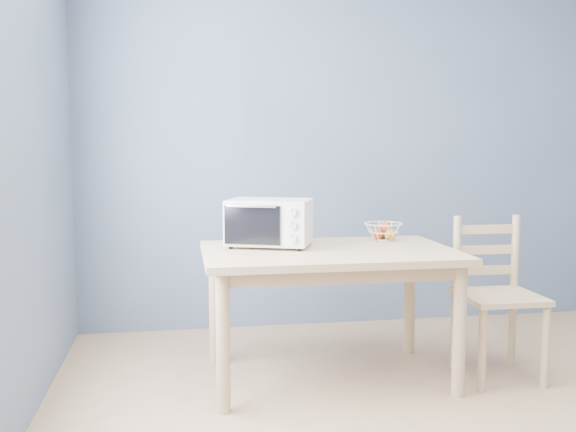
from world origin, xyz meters
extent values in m
cube|color=slate|center=(0.00, 2.25, 1.30)|extent=(4.00, 0.01, 2.60)
cube|color=tan|center=(-0.46, 1.10, 0.73)|extent=(1.40, 0.90, 0.04)
cylinder|color=tan|center=(-1.08, 0.73, 0.35)|extent=(0.07, 0.07, 0.71)
cylinder|color=tan|center=(0.16, 0.73, 0.35)|extent=(0.07, 0.07, 0.71)
cylinder|color=tan|center=(-1.08, 1.47, 0.35)|extent=(0.07, 0.07, 0.71)
cylinder|color=tan|center=(0.16, 1.47, 0.35)|extent=(0.07, 0.07, 0.71)
cube|color=silver|center=(-0.77, 1.26, 0.89)|extent=(0.54, 0.45, 0.26)
cube|color=black|center=(-0.83, 1.28, 0.89)|extent=(0.37, 0.36, 0.20)
cube|color=black|center=(-0.88, 1.13, 0.89)|extent=(0.30, 0.12, 0.22)
cylinder|color=silver|center=(-0.89, 1.11, 1.00)|extent=(0.27, 0.11, 0.01)
cube|color=silver|center=(-0.67, 1.06, 0.89)|extent=(0.12, 0.05, 0.24)
cylinder|color=black|center=(-0.99, 1.22, 0.76)|extent=(0.02, 0.02, 0.02)
cylinder|color=black|center=(-0.63, 1.08, 0.76)|extent=(0.02, 0.02, 0.02)
cylinder|color=black|center=(-0.91, 1.44, 0.76)|extent=(0.02, 0.02, 0.02)
cylinder|color=black|center=(-0.54, 1.30, 0.76)|extent=(0.02, 0.02, 0.02)
cylinder|color=silver|center=(-0.67, 1.05, 0.97)|extent=(0.05, 0.03, 0.05)
cylinder|color=silver|center=(-0.67, 1.05, 0.89)|extent=(0.05, 0.03, 0.05)
cylinder|color=silver|center=(-0.67, 1.05, 0.82)|extent=(0.05, 0.03, 0.05)
torus|color=silver|center=(-0.05, 1.37, 0.85)|extent=(0.24, 0.24, 0.01)
torus|color=silver|center=(-0.05, 1.37, 0.80)|extent=(0.19, 0.19, 0.01)
torus|color=silver|center=(-0.05, 1.37, 0.76)|extent=(0.11, 0.11, 0.01)
sphere|color=red|center=(-0.08, 1.38, 0.79)|extent=(0.07, 0.07, 0.07)
sphere|color=orange|center=(-0.01, 1.36, 0.79)|extent=(0.07, 0.07, 0.07)
sphere|color=tan|center=(-0.05, 1.42, 0.79)|extent=(0.07, 0.07, 0.07)
sphere|color=red|center=(-0.04, 1.37, 0.84)|extent=(0.07, 0.07, 0.07)
cube|color=tan|center=(0.51, 0.96, 0.47)|extent=(0.44, 0.44, 0.03)
cylinder|color=tan|center=(0.32, 0.78, 0.23)|extent=(0.04, 0.04, 0.46)
cylinder|color=tan|center=(0.69, 0.77, 0.23)|extent=(0.04, 0.04, 0.46)
cylinder|color=tan|center=(0.33, 1.15, 0.23)|extent=(0.04, 0.04, 0.46)
cylinder|color=tan|center=(0.69, 1.14, 0.23)|extent=(0.04, 0.04, 0.46)
cylinder|color=tan|center=(0.33, 1.15, 0.69)|extent=(0.04, 0.04, 0.46)
cylinder|color=tan|center=(0.69, 1.14, 0.69)|extent=(0.04, 0.04, 0.46)
cube|color=tan|center=(0.51, 1.14, 0.59)|extent=(0.37, 0.02, 0.05)
cube|color=tan|center=(0.51, 1.14, 0.71)|extent=(0.37, 0.02, 0.05)
cube|color=tan|center=(0.51, 1.14, 0.84)|extent=(0.37, 0.02, 0.05)
camera|label=1|loc=(-1.28, -2.35, 1.32)|focal=40.00mm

